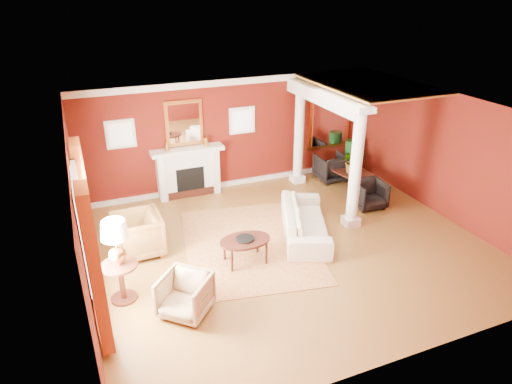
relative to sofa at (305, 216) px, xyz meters
name	(u,v)px	position (x,y,z in m)	size (l,w,h in m)	color
ground	(290,246)	(-0.51, -0.31, -0.46)	(8.00, 8.00, 0.00)	brown
room_shell	(293,157)	(-0.51, -0.31, 1.56)	(8.04, 7.04, 2.92)	#600F0D
fireplace	(189,172)	(-1.81, 3.00, 0.19)	(1.85, 0.42, 1.29)	white
overmantel_mirror	(184,123)	(-1.81, 3.14, 1.44)	(0.95, 0.07, 1.15)	gold
flank_window_left	(120,134)	(-3.36, 3.15, 1.34)	(0.70, 0.07, 0.70)	white
flank_window_right	(242,120)	(-0.26, 3.15, 1.34)	(0.70, 0.07, 0.70)	white
left_window	(89,237)	(-4.41, -0.91, 0.97)	(0.21, 2.55, 2.60)	white
column_front	(356,167)	(1.19, -0.01, 0.97)	(0.36, 0.36, 2.80)	white
column_back	(299,133)	(1.19, 2.69, 0.97)	(0.36, 0.36, 2.80)	white
header_beam	(322,97)	(1.19, 1.59, 2.16)	(0.30, 3.20, 0.32)	white
amber_ceiling	(368,84)	(2.34, 1.44, 2.41)	(2.30, 3.40, 0.04)	#C6893A
dining_mirror	(330,119)	(2.39, 3.14, 1.09)	(1.30, 0.07, 1.70)	gold
chandelier	(366,109)	(2.39, 1.49, 1.79)	(0.60, 0.62, 0.75)	#B28038
crown_trim	(232,82)	(-0.51, 3.15, 2.36)	(8.00, 0.08, 0.16)	white
base_trim	(235,183)	(-0.51, 3.15, -0.40)	(8.00, 0.08, 0.12)	white
rug	(249,244)	(-1.29, 0.07, -0.45)	(2.67, 3.56, 0.01)	maroon
sofa	(305,216)	(0.00, 0.00, 0.00)	(2.33, 0.68, 0.91)	#F4E5CD
armchair_leopard	(137,233)	(-3.51, 0.61, 0.03)	(0.94, 0.88, 0.97)	black
armchair_stripe	(185,294)	(-3.08, -1.58, -0.06)	(0.77, 0.72, 0.79)	tan
coffee_table	(245,242)	(-1.60, -0.52, 0.02)	(1.03, 1.03, 0.52)	black
coffee_book	(242,234)	(-1.65, -0.49, 0.18)	(0.17, 0.02, 0.23)	black
side_table	(117,247)	(-4.01, -0.80, 0.61)	(0.63, 0.63, 1.57)	black
dining_table	(354,176)	(2.36, 1.67, -0.07)	(1.37, 0.48, 0.77)	black
dining_chair_near	(369,193)	(2.11, 0.62, -0.08)	(0.73, 0.68, 0.75)	black
dining_chair_far	(331,166)	(2.12, 2.44, -0.05)	(0.80, 0.74, 0.82)	black
green_urn	(351,160)	(2.89, 2.66, -0.06)	(0.42, 0.42, 1.01)	#16461C
potted_plant	(354,154)	(2.30, 1.68, 0.56)	(0.58, 0.64, 0.50)	#26591E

